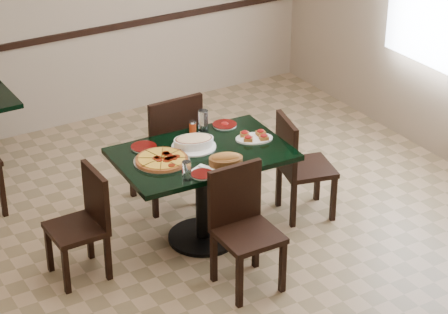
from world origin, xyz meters
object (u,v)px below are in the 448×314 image
chair_right (298,162)px  main_table (202,174)px  chair_left (85,219)px  pepperoni_pizza (162,160)px  bread_basket (226,160)px  bruschetta_platter (254,137)px  chair_far (169,144)px  lasagna_casserole (194,142)px  chair_near (242,221)px

chair_right → main_table: bearing=99.9°
main_table → chair_right: 0.83m
chair_left → pepperoni_pizza: size_ratio=1.99×
bread_basket → bruschetta_platter: bearing=51.8°
pepperoni_pizza → chair_left: bearing=176.9°
chair_far → chair_right: 1.02m
chair_left → bruschetta_platter: chair_left is taller
chair_left → lasagna_casserole: size_ratio=2.37×
main_table → chair_far: bearing=89.6°
chair_left → pepperoni_pizza: 0.68m
chair_left → main_table: bearing=86.7°
pepperoni_pizza → chair_right: bearing=-3.6°
chair_near → bruschetta_platter: size_ratio=2.62×
chair_near → pepperoni_pizza: bearing=115.9°
chair_near → bread_basket: bearing=78.3°
chair_far → main_table: bearing=85.9°
bruschetta_platter → chair_left: bearing=-160.8°
chair_left → lasagna_casserole: (0.91, 0.05, 0.35)m
bruschetta_platter → main_table: bearing=-161.1°
pepperoni_pizza → bread_basket: bread_basket is taller
lasagna_casserole → bread_basket: size_ratio=1.19×
chair_left → lasagna_casserole: bearing=92.5°
main_table → bread_basket: bearing=-77.8°
pepperoni_pizza → chair_far: bearing=58.2°
bread_basket → bruschetta_platter: size_ratio=0.86×
chair_near → bread_basket: 0.47m
main_table → chair_left: chair_left is taller
chair_right → chair_left: size_ratio=1.05×
chair_right → chair_left: chair_right is taller
chair_far → bread_basket: size_ratio=3.44×
chair_left → lasagna_casserole: 0.97m
main_table → bruschetta_platter: size_ratio=3.86×
bruschetta_platter → chair_near: bearing=-106.6°
chair_right → chair_near: bearing=137.0°
pepperoni_pizza → bruschetta_platter: (0.76, -0.03, 0.01)m
chair_right → chair_left: 1.75m
chair_far → chair_right: bearing=139.7°
main_table → bread_basket: bread_basket is taller
pepperoni_pizza → chair_near: bearing=-64.6°
chair_right → bruschetta_platter: 0.49m
chair_far → bruschetta_platter: bearing=122.8°
pepperoni_pizza → lasagna_casserole: (0.31, 0.09, 0.03)m
pepperoni_pizza → bruschetta_platter: bearing=-2.3°
chair_far → bread_basket: chair_far is taller
main_table → chair_right: chair_right is taller
chair_left → chair_near: bearing=53.1°
bread_basket → chair_right: bearing=34.7°
chair_left → bruschetta_platter: (1.36, -0.06, 0.33)m
chair_right → bruschetta_platter: (-0.39, 0.04, 0.30)m
main_table → chair_near: bearing=-90.3°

